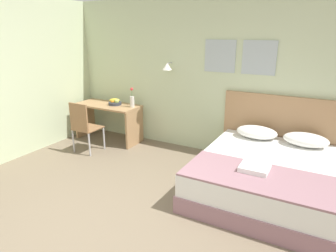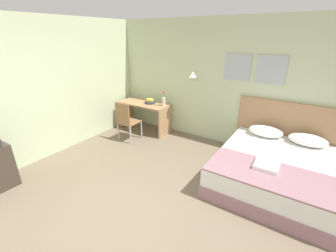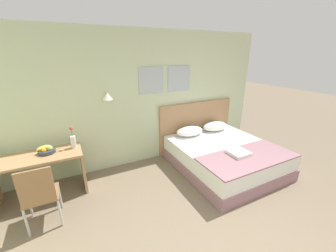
# 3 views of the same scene
# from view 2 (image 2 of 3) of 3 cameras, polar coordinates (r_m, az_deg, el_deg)

# --- Properties ---
(ground_plane) EXTENTS (24.00, 24.00, 0.00)m
(ground_plane) POSITION_cam_2_polar(r_m,az_deg,el_deg) (3.30, -9.78, -22.55)
(ground_plane) COLOR #756651
(wall_back) EXTENTS (5.91, 0.31, 2.65)m
(wall_back) POSITION_cam_2_polar(r_m,az_deg,el_deg) (5.02, 13.04, 10.46)
(wall_back) COLOR beige
(wall_back) RESTS_ON ground_plane
(wall_left) EXTENTS (0.06, 5.95, 2.65)m
(wall_left) POSITION_cam_2_polar(r_m,az_deg,el_deg) (4.67, -35.45, 5.99)
(wall_left) COLOR beige
(wall_left) RESTS_ON ground_plane
(bed) EXTENTS (1.79, 1.98, 0.50)m
(bed) POSITION_cam_2_polar(r_m,az_deg,el_deg) (4.11, 25.55, -10.31)
(bed) COLOR gray
(bed) RESTS_ON ground_plane
(headboard) EXTENTS (1.91, 0.06, 1.15)m
(headboard) POSITION_cam_2_polar(r_m,az_deg,el_deg) (4.89, 28.07, -1.26)
(headboard) COLOR #A87F56
(headboard) RESTS_ON ground_plane
(pillow_left) EXTENTS (0.62, 0.38, 0.19)m
(pillow_left) POSITION_cam_2_polar(r_m,az_deg,el_deg) (4.66, 23.52, -1.25)
(pillow_left) COLOR white
(pillow_left) RESTS_ON bed
(pillow_right) EXTENTS (0.62, 0.38, 0.19)m
(pillow_right) POSITION_cam_2_polar(r_m,az_deg,el_deg) (4.63, 31.97, -3.05)
(pillow_right) COLOR white
(pillow_right) RESTS_ON bed
(throw_blanket) EXTENTS (1.74, 0.79, 0.02)m
(throw_blanket) POSITION_cam_2_polar(r_m,az_deg,el_deg) (3.48, 24.75, -11.15)
(throw_blanket) COLOR gray
(throw_blanket) RESTS_ON bed
(folded_towel_near_foot) EXTENTS (0.33, 0.33, 0.06)m
(folded_towel_near_foot) POSITION_cam_2_polar(r_m,az_deg,el_deg) (3.58, 23.76, -9.15)
(folded_towel_near_foot) COLOR white
(folded_towel_near_foot) RESTS_ON throw_blanket
(desk) EXTENTS (1.29, 0.58, 0.72)m
(desk) POSITION_cam_2_polar(r_m,az_deg,el_deg) (5.71, -5.99, 3.85)
(desk) COLOR #A87F56
(desk) RESTS_ON ground_plane
(desk_chair) EXTENTS (0.42, 0.42, 0.92)m
(desk_chair) POSITION_cam_2_polar(r_m,az_deg,el_deg) (5.16, -10.63, 1.72)
(desk_chair) COLOR #8E6642
(desk_chair) RESTS_ON ground_plane
(fruit_bowl) EXTENTS (0.27, 0.25, 0.12)m
(fruit_bowl) POSITION_cam_2_polar(r_m,az_deg,el_deg) (5.59, -4.59, 6.24)
(fruit_bowl) COLOR #333842
(fruit_bowl) RESTS_ON desk
(flower_vase) EXTENTS (0.08, 0.08, 0.37)m
(flower_vase) POSITION_cam_2_polar(r_m,az_deg,el_deg) (5.35, -1.10, 6.48)
(flower_vase) COLOR silver
(flower_vase) RESTS_ON desk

